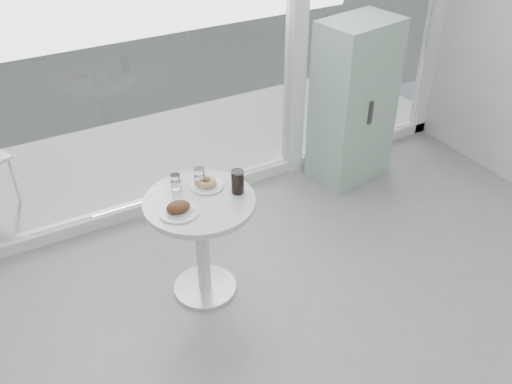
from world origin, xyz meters
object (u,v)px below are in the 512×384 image
plate_fritter (179,208)px  plate_donut (207,184)px  mint_cabinet (354,102)px  water_tumbler_b (200,178)px  main_table (201,227)px  water_tumbler_a (176,183)px  cola_glass (238,182)px

plate_fritter → plate_donut: (0.27, 0.17, -0.01)m
mint_cabinet → plate_fritter: bearing=-167.1°
plate_fritter → mint_cabinet: bearing=22.9°
plate_donut → water_tumbler_b: size_ratio=1.82×
water_tumbler_b → mint_cabinet: bearing=19.5°
mint_cabinet → main_table: bearing=-166.9°
water_tumbler_a → main_table: bearing=-67.1°
plate_donut → cola_glass: 0.22m
plate_fritter → cola_glass: cola_glass is taller
mint_cabinet → water_tumbler_b: size_ratio=11.83×
main_table → water_tumbler_b: size_ratio=6.35×
water_tumbler_a → cola_glass: (0.33, -0.23, 0.03)m
plate_fritter → main_table: bearing=20.5°
main_table → plate_donut: size_ratio=3.50×
mint_cabinet → cola_glass: 1.74m
plate_donut → plate_fritter: bearing=-146.9°
mint_cabinet → water_tumbler_b: mint_cabinet is taller
water_tumbler_b → plate_donut: bearing=-56.6°
plate_fritter → water_tumbler_a: water_tumbler_a is taller
water_tumbler_a → cola_glass: size_ratio=0.67×
plate_fritter → water_tumbler_a: 0.26m
main_table → water_tumbler_a: bearing=112.9°
main_table → water_tumbler_a: 0.34m
plate_fritter → water_tumbler_b: water_tumbler_b is taller
mint_cabinet → plate_fritter: size_ratio=5.76×
mint_cabinet → plate_fritter: mint_cabinet is taller
water_tumbler_b → water_tumbler_a: bearing=169.2°
main_table → water_tumbler_b: bearing=64.1°
plate_fritter → cola_glass: 0.42m
main_table → water_tumbler_a: size_ratio=7.26×
cola_glass → water_tumbler_a: bearing=145.7°
main_table → mint_cabinet: (1.80, 0.77, 0.17)m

